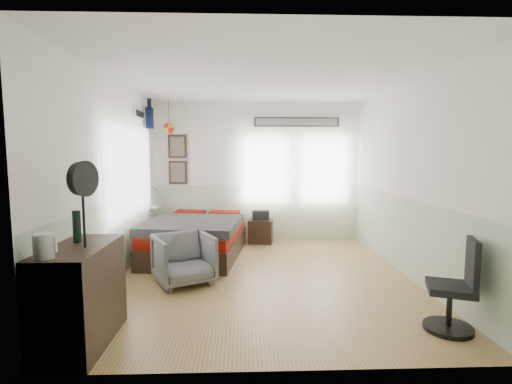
{
  "coord_description": "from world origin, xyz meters",
  "views": [
    {
      "loc": [
        -0.29,
        -5.0,
        1.71
      ],
      "look_at": [
        -0.1,
        0.4,
        1.15
      ],
      "focal_mm": 26.0,
      "sensor_mm": 36.0,
      "label": 1
    }
  ],
  "objects_px": {
    "armchair": "(184,259)",
    "nightstand": "(261,231)",
    "bed": "(196,238)",
    "task_chair": "(456,294)",
    "dresser": "(81,296)"
  },
  "relations": [
    {
      "from": "armchair",
      "to": "nightstand",
      "type": "height_order",
      "value": "armchair"
    },
    {
      "from": "bed",
      "to": "nightstand",
      "type": "relative_size",
      "value": 4.8
    },
    {
      "from": "bed",
      "to": "task_chair",
      "type": "relative_size",
      "value": 2.36
    },
    {
      "from": "task_chair",
      "to": "nightstand",
      "type": "bearing_deg",
      "value": 135.43
    },
    {
      "from": "armchair",
      "to": "bed",
      "type": "bearing_deg",
      "value": 63.45
    },
    {
      "from": "bed",
      "to": "nightstand",
      "type": "bearing_deg",
      "value": 46.78
    },
    {
      "from": "armchair",
      "to": "task_chair",
      "type": "height_order",
      "value": "task_chair"
    },
    {
      "from": "nightstand",
      "to": "task_chair",
      "type": "xyz_separation_m",
      "value": [
        1.7,
        -3.65,
        0.15
      ]
    },
    {
      "from": "bed",
      "to": "task_chair",
      "type": "distance_m",
      "value": 3.94
    },
    {
      "from": "armchair",
      "to": "task_chair",
      "type": "distance_m",
      "value": 3.17
    },
    {
      "from": "bed",
      "to": "task_chair",
      "type": "bearing_deg",
      "value": -36.35
    },
    {
      "from": "dresser",
      "to": "armchair",
      "type": "distance_m",
      "value": 1.7
    },
    {
      "from": "armchair",
      "to": "nightstand",
      "type": "xyz_separation_m",
      "value": [
        1.12,
        2.21,
        -0.1
      ]
    },
    {
      "from": "bed",
      "to": "dresser",
      "type": "relative_size",
      "value": 2.16
    },
    {
      "from": "armchair",
      "to": "task_chair",
      "type": "relative_size",
      "value": 0.79
    }
  ]
}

